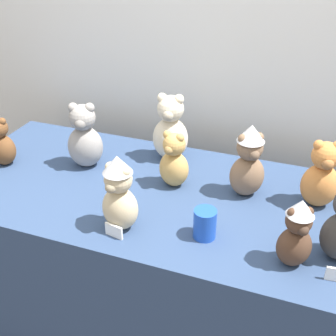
{
  "coord_description": "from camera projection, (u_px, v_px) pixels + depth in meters",
  "views": [
    {
      "loc": [
        0.49,
        -1.09,
        1.72
      ],
      "look_at": [
        0.0,
        0.25,
        0.86
      ],
      "focal_mm": 45.65,
      "sensor_mm": 36.0,
      "label": 1
    }
  ],
  "objects": [
    {
      "name": "name_card_front_left",
      "position": [
        114.0,
        231.0,
        1.48
      ],
      "size": [
        0.07,
        0.02,
        0.05
      ],
      "primitive_type": "cube",
      "rotation": [
        0.0,
        0.0,
        -0.18
      ],
      "color": "white",
      "rests_on": "display_table"
    },
    {
      "name": "wall_back",
      "position": [
        217.0,
        19.0,
        1.97
      ],
      "size": [
        7.0,
        0.08,
        2.6
      ],
      "primitive_type": "cube",
      "color": "white",
      "rests_on": "ground_plane"
    },
    {
      "name": "teddy_bear_cocoa",
      "position": [
        296.0,
        234.0,
        1.32
      ],
      "size": [
        0.14,
        0.14,
        0.25
      ],
      "rotation": [
        0.0,
        0.0,
        0.49
      ],
      "color": "#4C3323",
      "rests_on": "display_table"
    },
    {
      "name": "teddy_bear_honey",
      "position": [
        173.0,
        161.0,
        1.72
      ],
      "size": [
        0.14,
        0.12,
        0.24
      ],
      "rotation": [
        0.0,
        0.0,
        -0.16
      ],
      "color": "tan",
      "rests_on": "display_table"
    },
    {
      "name": "teddy_bear_ginger",
      "position": [
        322.0,
        176.0,
        1.59
      ],
      "size": [
        0.16,
        0.15,
        0.28
      ],
      "rotation": [
        0.0,
        0.0,
        0.21
      ],
      "color": "#D17F3D",
      "rests_on": "display_table"
    },
    {
      "name": "party_cup_blue",
      "position": [
        205.0,
        224.0,
        1.47
      ],
      "size": [
        0.08,
        0.08,
        0.11
      ],
      "primitive_type": "cylinder",
      "color": "blue",
      "rests_on": "display_table"
    },
    {
      "name": "teddy_bear_sand",
      "position": [
        119.0,
        194.0,
        1.47
      ],
      "size": [
        0.15,
        0.13,
        0.29
      ],
      "rotation": [
        0.0,
        0.0,
        -0.18
      ],
      "color": "#CCB78E",
      "rests_on": "display_table"
    },
    {
      "name": "teddy_bear_mocha",
      "position": [
        248.0,
        162.0,
        1.65
      ],
      "size": [
        0.18,
        0.17,
        0.3
      ],
      "rotation": [
        0.0,
        0.0,
        0.56
      ],
      "color": "#7F6047",
      "rests_on": "display_table"
    },
    {
      "name": "teddy_bear_cream",
      "position": [
        170.0,
        129.0,
        1.9
      ],
      "size": [
        0.18,
        0.15,
        0.31
      ],
      "rotation": [
        0.0,
        0.0,
        0.13
      ],
      "color": "beige",
      "rests_on": "display_table"
    },
    {
      "name": "display_table",
      "position": [
        168.0,
        262.0,
        1.91
      ],
      "size": [
        1.89,
        0.81,
        0.74
      ],
      "primitive_type": "cube",
      "color": "navy",
      "rests_on": "ground_plane"
    },
    {
      "name": "teddy_bear_ash",
      "position": [
        84.0,
        138.0,
        1.85
      ],
      "size": [
        0.19,
        0.17,
        0.3
      ],
      "rotation": [
        0.0,
        0.0,
        0.32
      ],
      "color": "gray",
      "rests_on": "display_table"
    },
    {
      "name": "teddy_bear_chestnut",
      "position": [
        1.0,
        143.0,
        1.87
      ],
      "size": [
        0.13,
        0.12,
        0.23
      ],
      "rotation": [
        0.0,
        0.0,
        0.21
      ],
      "color": "brown",
      "rests_on": "display_table"
    }
  ]
}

